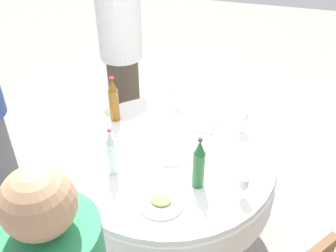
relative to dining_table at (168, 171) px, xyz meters
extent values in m
plane|color=gray|center=(0.00, 0.00, -0.59)|extent=(10.00, 10.00, 0.00)
cylinder|color=white|center=(0.00, 0.00, 0.13)|extent=(1.33, 1.33, 0.04)
cylinder|color=white|center=(0.00, 0.00, 0.00)|extent=(1.36, 1.36, 0.22)
cylinder|color=slate|center=(0.00, 0.00, -0.35)|extent=(0.14, 0.14, 0.48)
cylinder|color=slate|center=(0.00, 0.00, -0.58)|extent=(0.56, 0.56, 0.03)
cylinder|color=#2D6B38|center=(0.23, -0.22, 0.27)|extent=(0.07, 0.07, 0.23)
cone|color=#2D6B38|center=(0.23, -0.22, 0.43)|extent=(0.06, 0.06, 0.09)
cylinder|color=black|center=(0.23, -0.22, 0.48)|extent=(0.03, 0.03, 0.01)
cylinder|color=#8C5619|center=(-0.45, 0.26, 0.27)|extent=(0.07, 0.07, 0.24)
cone|color=#8C5619|center=(-0.45, 0.26, 0.43)|extent=(0.06, 0.06, 0.08)
cylinder|color=red|center=(-0.45, 0.26, 0.48)|extent=(0.03, 0.03, 0.01)
cylinder|color=silver|center=(-0.27, -0.24, 0.26)|extent=(0.06, 0.06, 0.22)
cone|color=silver|center=(-0.27, -0.24, 0.41)|extent=(0.05, 0.05, 0.08)
cylinder|color=red|center=(-0.27, -0.24, 0.46)|extent=(0.02, 0.02, 0.01)
cylinder|color=white|center=(0.41, 0.36, 0.15)|extent=(0.06, 0.06, 0.00)
cylinder|color=white|center=(0.41, 0.36, 0.19)|extent=(0.01, 0.01, 0.08)
cylinder|color=white|center=(0.41, 0.36, 0.27)|extent=(0.07, 0.07, 0.07)
cylinder|color=maroon|center=(0.41, 0.36, 0.25)|extent=(0.06, 0.06, 0.03)
cylinder|color=white|center=(0.48, -0.25, 0.15)|extent=(0.06, 0.06, 0.00)
cylinder|color=white|center=(0.48, -0.25, 0.19)|extent=(0.01, 0.01, 0.07)
cylinder|color=white|center=(0.48, -0.25, 0.26)|extent=(0.06, 0.06, 0.07)
cylinder|color=gold|center=(0.48, -0.25, 0.24)|extent=(0.05, 0.05, 0.03)
cylinder|color=white|center=(-0.07, 0.53, 0.15)|extent=(0.06, 0.06, 0.00)
cylinder|color=white|center=(-0.07, 0.53, 0.19)|extent=(0.01, 0.01, 0.07)
cylinder|color=white|center=(-0.07, 0.53, 0.26)|extent=(0.07, 0.07, 0.07)
cylinder|color=maroon|center=(-0.07, 0.53, 0.24)|extent=(0.06, 0.06, 0.03)
cylinder|color=white|center=(0.02, -0.03, 0.16)|extent=(0.21, 0.21, 0.02)
cylinder|color=white|center=(-0.36, 0.03, 0.16)|extent=(0.24, 0.24, 0.02)
cylinder|color=white|center=(0.07, -0.41, 0.16)|extent=(0.26, 0.26, 0.02)
ellipsoid|color=#8C9E59|center=(0.07, -0.41, 0.17)|extent=(0.12, 0.10, 0.02)
cube|color=silver|center=(-0.24, 0.27, 0.15)|extent=(0.05, 0.18, 0.00)
cube|color=white|center=(0.18, 0.33, 0.16)|extent=(0.16, 0.16, 0.02)
cylinder|color=#4C3F33|center=(-0.61, 0.88, -0.14)|extent=(0.26, 0.26, 0.90)
cylinder|color=white|center=(-0.61, 0.88, 0.58)|extent=(0.34, 0.34, 0.55)
sphere|color=tan|center=(-0.09, -1.15, 0.90)|extent=(0.23, 0.23, 0.23)
camera|label=1|loc=(0.46, -1.81, 1.75)|focal=42.00mm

